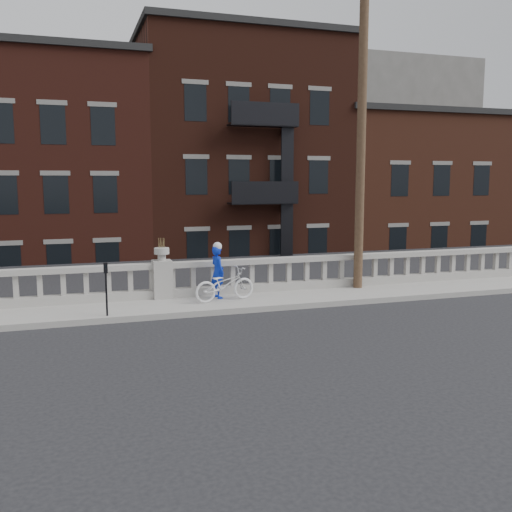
% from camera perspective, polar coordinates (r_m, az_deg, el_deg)
% --- Properties ---
extents(ground, '(120.00, 120.00, 0.00)m').
position_cam_1_polar(ground, '(13.22, -6.64, -8.14)').
color(ground, black).
rests_on(ground, ground).
extents(sidewalk, '(32.00, 2.20, 0.15)m').
position_cam_1_polar(sidewalk, '(16.06, -8.79, -5.06)').
color(sidewalk, gray).
rests_on(sidewalk, ground).
extents(balustrade, '(28.00, 0.34, 1.03)m').
position_cam_1_polar(balustrade, '(16.87, -9.35, -2.49)').
color(balustrade, gray).
rests_on(balustrade, sidewalk).
extents(planter_pedestal, '(0.55, 0.55, 1.76)m').
position_cam_1_polar(planter_pedestal, '(16.84, -9.37, -1.86)').
color(planter_pedestal, gray).
rests_on(planter_pedestal, sidewalk).
extents(lower_level, '(80.00, 44.00, 20.80)m').
position_cam_1_polar(lower_level, '(35.66, -13.25, 5.93)').
color(lower_level, '#605E59').
rests_on(lower_level, ground).
extents(utility_pole, '(1.60, 0.28, 10.00)m').
position_cam_1_polar(utility_pole, '(18.34, 10.51, 12.70)').
color(utility_pole, '#422D1E').
rests_on(utility_pole, sidewalk).
extents(parking_meter_c, '(0.10, 0.09, 1.36)m').
position_cam_1_polar(parking_meter_c, '(14.87, -14.76, -2.62)').
color(parking_meter_c, black).
rests_on(parking_meter_c, sidewalk).
extents(bicycle, '(1.90, 0.97, 0.95)m').
position_cam_1_polar(bicycle, '(16.25, -3.15, -2.84)').
color(bicycle, silver).
rests_on(bicycle, sidewalk).
extents(cyclist, '(0.47, 0.62, 1.53)m').
position_cam_1_polar(cyclist, '(16.61, -3.86, -1.60)').
color(cyclist, '#0B26B2').
rests_on(cyclist, sidewalk).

